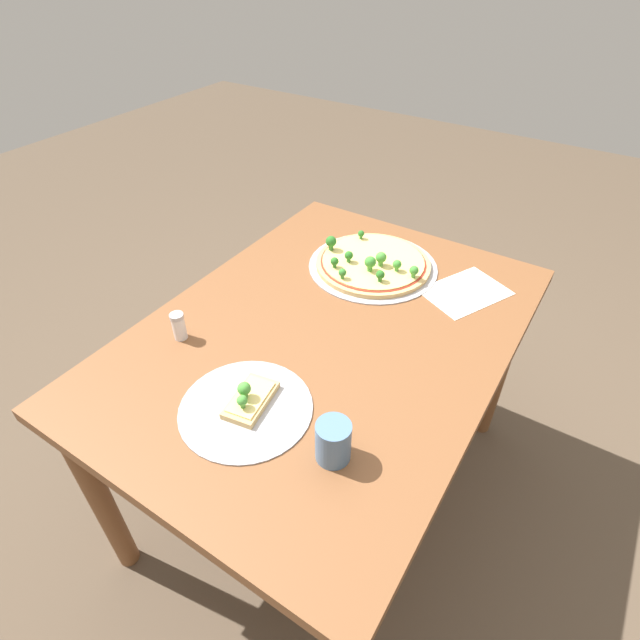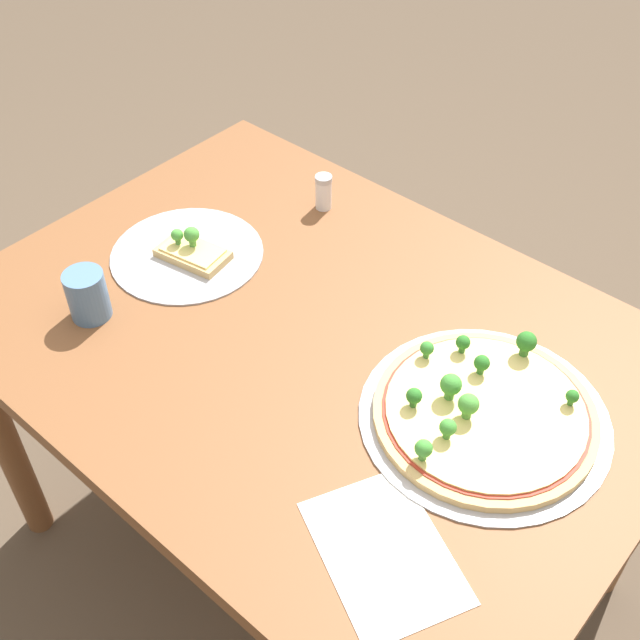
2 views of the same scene
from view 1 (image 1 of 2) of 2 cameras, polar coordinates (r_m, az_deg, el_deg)
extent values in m
plane|color=brown|center=(1.87, 0.61, -18.28)|extent=(8.00, 8.00, 0.00)
cube|color=brown|center=(1.33, 0.81, -1.65)|extent=(1.23, 0.88, 0.04)
cylinder|color=brown|center=(1.88, 19.98, -4.76)|extent=(0.06, 0.06, 0.69)
cylinder|color=brown|center=(1.56, -23.89, -18.03)|extent=(0.06, 0.06, 0.69)
cylinder|color=brown|center=(2.08, -0.09, 2.91)|extent=(0.06, 0.06, 0.69)
cylinder|color=#A3A3A8|center=(1.57, 6.05, 6.15)|extent=(0.40, 0.40, 0.00)
cylinder|color=tan|center=(1.56, 6.08, 6.43)|extent=(0.35, 0.35, 0.01)
cylinder|color=#A82D1E|center=(1.56, 6.10, 6.67)|extent=(0.33, 0.33, 0.00)
cylinder|color=#EACC75|center=(1.56, 6.10, 6.77)|extent=(0.31, 0.31, 0.00)
sphere|color=#337A2D|center=(1.45, 2.58, 5.45)|extent=(0.02, 0.02, 0.02)
cylinder|color=#3F8136|center=(1.46, 2.56, 4.95)|extent=(0.01, 0.01, 0.01)
sphere|color=#3D8933|center=(1.48, 10.70, 5.60)|extent=(0.03, 0.03, 0.03)
cylinder|color=#488E3A|center=(1.49, 10.62, 5.03)|extent=(0.01, 0.01, 0.01)
sphere|color=#286B23|center=(1.45, 6.91, 5.17)|extent=(0.03, 0.03, 0.03)
cylinder|color=#37742D|center=(1.46, 6.86, 4.62)|extent=(0.01, 0.01, 0.01)
sphere|color=#286B23|center=(1.58, 1.27, 8.97)|extent=(0.03, 0.03, 0.03)
cylinder|color=#37742D|center=(1.60, 1.26, 8.29)|extent=(0.02, 0.02, 0.02)
sphere|color=#286B23|center=(1.65, 4.72, 9.81)|extent=(0.02, 0.02, 0.02)
cylinder|color=#37742D|center=(1.66, 4.70, 9.40)|extent=(0.01, 0.01, 0.01)
sphere|color=#479338|center=(1.52, 6.99, 7.13)|extent=(0.03, 0.03, 0.03)
cylinder|color=#51973E|center=(1.53, 6.93, 6.44)|extent=(0.01, 0.01, 0.01)
sphere|color=#286B23|center=(1.50, 1.68, 6.73)|extent=(0.02, 0.02, 0.02)
cylinder|color=#37742D|center=(1.51, 1.67, 6.21)|extent=(0.01, 0.01, 0.01)
sphere|color=#3D8933|center=(1.50, 8.80, 6.32)|extent=(0.03, 0.03, 0.03)
cylinder|color=#488E3A|center=(1.51, 8.74, 5.77)|extent=(0.01, 0.01, 0.01)
sphere|color=#3D8933|center=(1.49, 5.76, 6.62)|extent=(0.03, 0.03, 0.03)
cylinder|color=#488E3A|center=(1.50, 5.71, 5.89)|extent=(0.02, 0.02, 0.02)
sphere|color=#286B23|center=(1.53, 3.31, 7.39)|extent=(0.03, 0.03, 0.03)
cylinder|color=#37742D|center=(1.54, 3.29, 6.85)|extent=(0.01, 0.01, 0.01)
cylinder|color=#A3A3A8|center=(1.13, -8.46, -9.94)|extent=(0.30, 0.30, 0.00)
cube|color=tan|center=(1.13, -7.90, -9.02)|extent=(0.15, 0.10, 0.02)
cube|color=#EACC75|center=(1.13, -7.95, -8.68)|extent=(0.12, 0.08, 0.00)
sphere|color=#479338|center=(1.11, -8.67, -7.74)|extent=(0.03, 0.03, 0.03)
cylinder|color=#51973E|center=(1.12, -8.57, -8.43)|extent=(0.01, 0.01, 0.01)
sphere|color=#479338|center=(1.09, -8.80, -9.13)|extent=(0.02, 0.02, 0.02)
cylinder|color=#51973E|center=(1.10, -8.72, -9.67)|extent=(0.01, 0.01, 0.01)
cylinder|color=#4C7099|center=(1.01, 1.52, -13.70)|extent=(0.07, 0.07, 0.09)
cylinder|color=silver|center=(1.32, -15.79, -0.87)|extent=(0.03, 0.03, 0.06)
cylinder|color=#B2B2B7|center=(1.30, -16.08, 0.42)|extent=(0.04, 0.04, 0.01)
cube|color=white|center=(1.51, 16.26, 3.11)|extent=(0.28, 0.25, 0.00)
camera|label=2|loc=(1.54, 50.75, 33.26)|focal=45.00mm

